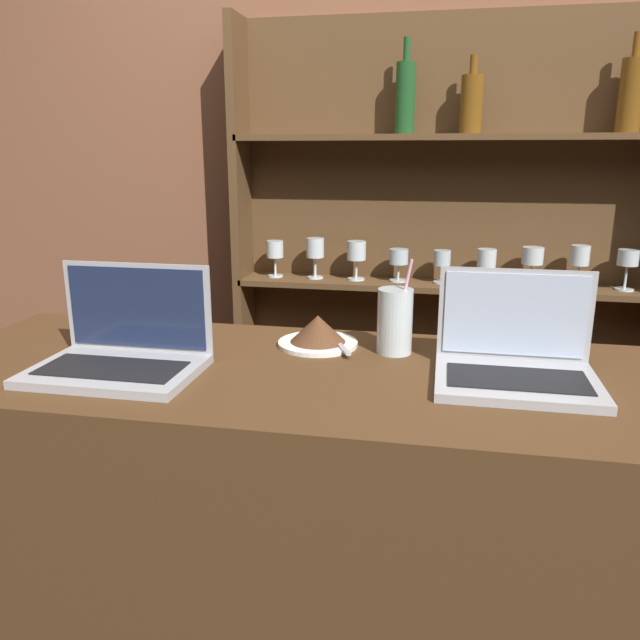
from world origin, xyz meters
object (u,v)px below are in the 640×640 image
object	(u,v)px
laptop_far	(516,359)
water_glass	(395,321)
cake_plate	(318,332)
laptop_near	(123,349)

from	to	relation	value
laptop_far	water_glass	bearing A→B (deg)	153.17
cake_plate	laptop_far	bearing A→B (deg)	-18.63
laptop_near	laptop_far	bearing A→B (deg)	6.86
water_glass	cake_plate	bearing A→B (deg)	174.15
laptop_near	water_glass	world-z (taller)	water_glass
laptop_near	water_glass	xyz separation A→B (m)	(0.55, 0.22, 0.03)
laptop_near	laptop_far	distance (m)	0.80
laptop_near	cake_plate	xyz separation A→B (m)	(0.37, 0.24, -0.01)
laptop_far	cake_plate	size ratio (longest dim) A/B	1.65
cake_plate	laptop_near	bearing A→B (deg)	-146.69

